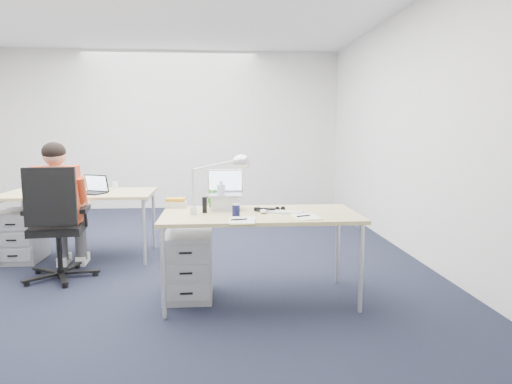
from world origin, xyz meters
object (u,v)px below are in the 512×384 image
at_px(sunglasses, 280,209).
at_px(desk_lamp, 212,183).
at_px(headphones, 265,209).
at_px(wireless_keyboard, 285,212).
at_px(water_bottle, 221,195).
at_px(far_cup, 115,185).
at_px(office_chair, 58,248).
at_px(desk_far, 79,197).
at_px(dark_laptop, 91,184).
at_px(desk_near, 260,219).
at_px(cordless_phone, 205,205).
at_px(silver_laptop, 225,190).
at_px(book_stack, 176,203).
at_px(drawer_pedestal_far, 22,235).
at_px(bear_figurine, 212,198).
at_px(can_koozie, 236,210).
at_px(computer_mouse, 263,211).
at_px(drawer_pedestal_near, 188,265).
at_px(seated_person, 62,209).

xyz_separation_m(sunglasses, desk_lamp, (-0.57, -0.12, 0.24)).
relative_size(headphones, desk_lamp, 0.38).
height_order(wireless_keyboard, water_bottle, water_bottle).
bearing_deg(far_cup, office_chair, -107.58).
bearing_deg(desk_far, dark_laptop, -34.83).
height_order(desk_near, cordless_phone, cordless_phone).
bearing_deg(silver_laptop, office_chair, 165.98).
relative_size(book_stack, cordless_phone, 1.37).
distance_m(desk_far, drawer_pedestal_far, 0.73).
bearing_deg(desk_near, office_chair, 160.43).
height_order(desk_far, drawer_pedestal_far, desk_far).
distance_m(bear_figurine, far_cup, 1.75).
bearing_deg(headphones, desk_far, 167.99).
xyz_separation_m(office_chair, bear_figurine, (1.46, -0.32, 0.50)).
distance_m(office_chair, desk_lamp, 1.74).
xyz_separation_m(cordless_phone, desk_lamp, (0.06, -0.05, 0.19)).
bearing_deg(book_stack, office_chair, 164.88).
bearing_deg(water_bottle, bear_figurine, 134.70).
relative_size(drawer_pedestal_far, can_koozie, 5.51).
bearing_deg(silver_laptop, headphones, -18.37).
distance_m(drawer_pedestal_far, can_koozie, 2.75).
xyz_separation_m(wireless_keyboard, far_cup, (-1.73, 1.67, 0.04)).
xyz_separation_m(book_stack, far_cup, (-0.82, 1.32, 0.00)).
distance_m(desk_near, sunglasses, 0.22).
bearing_deg(water_bottle, sunglasses, -15.42).
bearing_deg(dark_laptop, wireless_keyboard, -9.81).
relative_size(desk_far, water_bottle, 6.67).
bearing_deg(computer_mouse, book_stack, 149.41).
height_order(office_chair, can_koozie, office_chair).
distance_m(drawer_pedestal_near, book_stack, 0.56).
distance_m(drawer_pedestal_near, wireless_keyboard, 0.93).
distance_m(seated_person, computer_mouse, 2.07).
xyz_separation_m(sunglasses, dark_laptop, (-1.88, 1.18, 0.09)).
bearing_deg(office_chair, seated_person, 86.76).
xyz_separation_m(seated_person, wireless_keyboard, (2.06, -0.85, 0.09)).
xyz_separation_m(headphones, cordless_phone, (-0.50, -0.04, 0.05)).
height_order(desk_far, book_stack, book_stack).
bearing_deg(computer_mouse, drawer_pedestal_far, 146.96).
relative_size(office_chair, book_stack, 6.03).
height_order(silver_laptop, dark_laptop, silver_laptop).
bearing_deg(cordless_phone, drawer_pedestal_far, 164.84).
bearing_deg(desk_lamp, water_bottle, 77.52).
height_order(can_koozie, book_stack, can_koozie).
height_order(book_stack, sunglasses, book_stack).
relative_size(headphones, far_cup, 2.22).
bearing_deg(sunglasses, silver_laptop, 153.60).
relative_size(drawer_pedestal_far, headphones, 2.89).
height_order(headphones, far_cup, far_cup).
bearing_deg(wireless_keyboard, headphones, 170.95).
bearing_deg(silver_laptop, far_cup, 132.55).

